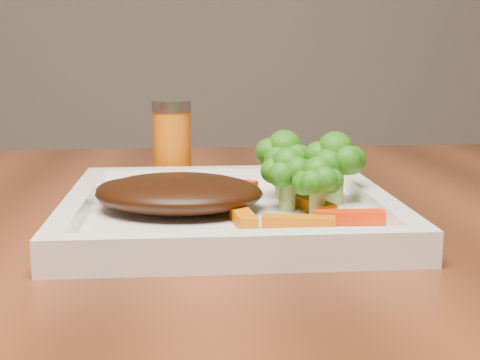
{
  "coord_description": "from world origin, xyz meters",
  "views": [
    {
      "loc": [
        -0.02,
        -0.7,
        0.89
      ],
      "look_at": [
        0.02,
        -0.15,
        0.79
      ],
      "focal_mm": 50.0,
      "sensor_mm": 36.0,
      "label": 1
    }
  ],
  "objects": [
    {
      "name": "steak",
      "position": [
        -0.03,
        -0.15,
        0.78
      ],
      "size": [
        0.16,
        0.13,
        0.03
      ],
      "primitive_type": "ellipsoid",
      "rotation": [
        0.0,
        0.0,
        -0.17
      ],
      "color": "black",
      "rests_on": "plate"
    },
    {
      "name": "carrot_2",
      "position": [
        0.02,
        -0.2,
        0.77
      ],
      "size": [
        0.02,
        0.05,
        0.01
      ],
      "primitive_type": "cube",
      "rotation": [
        0.0,
        0.0,
        1.68
      ],
      "color": "#D36903",
      "rests_on": "plate"
    },
    {
      "name": "carrot_1",
      "position": [
        0.1,
        -0.2,
        0.77
      ],
      "size": [
        0.06,
        0.02,
        0.01
      ],
      "primitive_type": "cube",
      "rotation": [
        0.0,
        0.0,
        -0.03
      ],
      "color": "red",
      "rests_on": "plate"
    },
    {
      "name": "carrot_0",
      "position": [
        0.06,
        -0.22,
        0.77
      ],
      "size": [
        0.06,
        0.02,
        0.01
      ],
      "primitive_type": "cube",
      "rotation": [
        0.0,
        0.0,
        -0.17
      ],
      "color": "#CD5B03",
      "rests_on": "plate"
    },
    {
      "name": "plate",
      "position": [
        0.01,
        -0.15,
        0.76
      ],
      "size": [
        0.27,
        0.27,
        0.01
      ],
      "primitive_type": "cube",
      "color": "white",
      "rests_on": "dining_table"
    },
    {
      "name": "carrot_4",
      "position": [
        0.02,
        -0.09,
        0.77
      ],
      "size": [
        0.05,
        0.05,
        0.01
      ],
      "primitive_type": "cube",
      "rotation": [
        0.0,
        0.0,
        0.85
      ],
      "color": "#DC3E03",
      "rests_on": "plate"
    },
    {
      "name": "broccoli_0",
      "position": [
        0.07,
        -0.11,
        0.8
      ],
      "size": [
        0.07,
        0.07,
        0.07
      ],
      "primitive_type": null,
      "rotation": [
        0.0,
        0.0,
        -0.21
      ],
      "color": "#227112",
      "rests_on": "plate"
    },
    {
      "name": "carrot_5",
      "position": [
        0.08,
        -0.16,
        0.77
      ],
      "size": [
        0.03,
        0.05,
        0.01
      ],
      "primitive_type": "cube",
      "rotation": [
        0.0,
        0.0,
        -1.25
      ],
      "color": "#C95D03",
      "rests_on": "plate"
    },
    {
      "name": "broccoli_3",
      "position": [
        0.06,
        -0.15,
        0.79
      ],
      "size": [
        0.06,
        0.06,
        0.06
      ],
      "primitive_type": null,
      "rotation": [
        0.0,
        0.0,
        0.36
      ],
      "color": "#1E7613",
      "rests_on": "plate"
    },
    {
      "name": "broccoli_2",
      "position": [
        0.08,
        -0.18,
        0.79
      ],
      "size": [
        0.06,
        0.06,
        0.06
      ],
      "primitive_type": null,
      "rotation": [
        0.0,
        0.0,
        -0.32
      ],
      "color": "#286310",
      "rests_on": "plate"
    },
    {
      "name": "broccoli_1",
      "position": [
        0.11,
        -0.13,
        0.79
      ],
      "size": [
        0.08,
        0.08,
        0.06
      ],
      "primitive_type": null,
      "rotation": [
        0.0,
        0.0,
        0.4
      ],
      "color": "#315F0F",
      "rests_on": "plate"
    },
    {
      "name": "spice_shaker",
      "position": [
        -0.04,
        0.02,
        0.8
      ],
      "size": [
        0.05,
        0.05,
        0.09
      ],
      "primitive_type": "cylinder",
      "rotation": [
        0.0,
        0.0,
        -0.29
      ],
      "color": "#D15E0B",
      "rests_on": "dining_table"
    }
  ]
}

